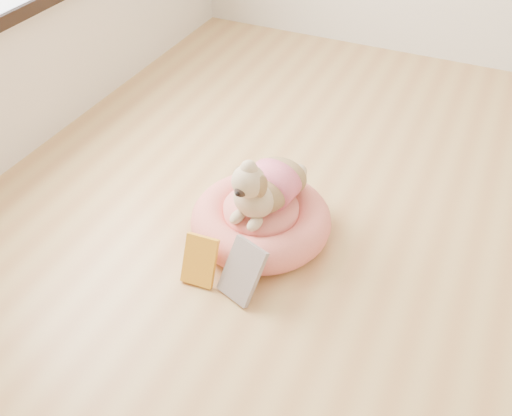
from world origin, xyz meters
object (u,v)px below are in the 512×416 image
at_px(dog, 265,177).
at_px(book_white, 242,271).
at_px(book_yellow, 200,261).
at_px(pet_bed, 261,220).

height_order(dog, book_white, dog).
height_order(book_yellow, book_white, book_white).
xyz_separation_m(pet_bed, book_white, (0.07, -0.32, 0.03)).
distance_m(dog, book_white, 0.38).
distance_m(pet_bed, book_white, 0.33).
distance_m(book_yellow, book_white, 0.18).
xyz_separation_m(book_yellow, book_white, (0.18, 0.01, 0.01)).
bearing_deg(book_white, pet_bed, 121.25).
bearing_deg(dog, pet_bed, -147.66).
bearing_deg(dog, book_yellow, -101.86).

